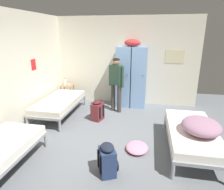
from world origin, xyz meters
name	(u,v)px	position (x,y,z in m)	size (l,w,h in m)	color
ground_plane	(110,140)	(0.00, 0.00, 0.00)	(7.98, 7.98, 0.00)	slate
room_backdrop	(76,67)	(-1.17, 1.20, 1.37)	(4.51, 5.04, 2.74)	beige
locker_bank	(131,76)	(0.23, 2.21, 0.97)	(0.90, 0.55, 2.07)	#7A9ECC
shelf_unit	(68,92)	(-1.90, 2.20, 0.35)	(0.38, 0.30, 0.57)	#99704C
bed_left_rear	(59,103)	(-1.65, 1.05, 0.38)	(0.90, 1.90, 0.49)	gray
bed_right	(192,133)	(1.65, -0.09, 0.38)	(0.90, 1.90, 0.49)	gray
bedding_heap	(201,126)	(1.75, -0.26, 0.62)	(0.69, 0.78, 0.26)	gray
person_traveler	(116,80)	(-0.15, 1.65, 0.95)	(0.46, 0.32, 1.58)	#3D3833
water_bottle	(65,82)	(-1.98, 2.22, 0.68)	(0.07, 0.07, 0.25)	silver
lotion_bottle	(68,84)	(-1.83, 2.16, 0.63)	(0.05, 0.05, 0.15)	beige
backpack_navy	(108,160)	(0.19, -1.07, 0.26)	(0.40, 0.39, 0.55)	navy
backpack_maroon	(97,111)	(-0.54, 0.96, 0.26)	(0.39, 0.38, 0.55)	maroon
clothes_pile_pink	(137,148)	(0.61, -0.30, 0.06)	(0.44, 0.51, 0.12)	pink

